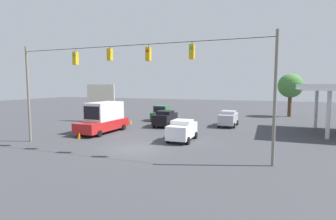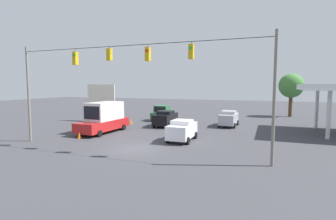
{
  "view_description": "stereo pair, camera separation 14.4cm",
  "coord_description": "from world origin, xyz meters",
  "px_view_note": "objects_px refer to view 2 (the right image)",
  "views": [
    {
      "loc": [
        -9.61,
        17.99,
        5.02
      ],
      "look_at": [
        -0.21,
        -6.7,
        2.48
      ],
      "focal_mm": 28.0,
      "sensor_mm": 36.0,
      "label": 1
    },
    {
      "loc": [
        -9.75,
        17.94,
        5.02
      ],
      "look_at": [
        -0.21,
        -6.7,
        2.48
      ],
      "focal_mm": 28.0,
      "sensor_mm": 36.0,
      "label": 2
    }
  ],
  "objects_px": {
    "traffic_cone_farthest": "(131,121)",
    "traffic_cone_nearest": "(79,136)",
    "sedan_white_crossing_near": "(182,130)",
    "roadside_billboard": "(101,95)",
    "overhead_signal_span": "(128,79)",
    "pickup_truck_green_withflow_far": "(163,113)",
    "tree_horizon_left": "(291,86)",
    "traffic_cone_third": "(103,129)",
    "pedestrian": "(97,121)",
    "box_truck_red_parked_shoulder": "(104,118)",
    "sedan_black_withflow_mid": "(165,118)",
    "sedan_silver_oncoming_far": "(229,118)",
    "traffic_cone_fifth": "(123,123)",
    "traffic_cone_fourth": "(115,126)",
    "traffic_cone_second": "(92,132)"
  },
  "relations": [
    {
      "from": "traffic_cone_fourth",
      "to": "traffic_cone_fifth",
      "type": "bearing_deg",
      "value": -86.81
    },
    {
      "from": "tree_horizon_left",
      "to": "traffic_cone_second",
      "type": "bearing_deg",
      "value": 50.72
    },
    {
      "from": "traffic_cone_fifth",
      "to": "roadside_billboard",
      "type": "relative_size",
      "value": 0.11
    },
    {
      "from": "traffic_cone_farthest",
      "to": "pedestrian",
      "type": "relative_size",
      "value": 0.34
    },
    {
      "from": "sedan_silver_oncoming_far",
      "to": "traffic_cone_second",
      "type": "relative_size",
      "value": 7.17
    },
    {
      "from": "tree_horizon_left",
      "to": "traffic_cone_farthest",
      "type": "bearing_deg",
      "value": 38.3
    },
    {
      "from": "traffic_cone_fifth",
      "to": "traffic_cone_farthest",
      "type": "bearing_deg",
      "value": -87.03
    },
    {
      "from": "box_truck_red_parked_shoulder",
      "to": "tree_horizon_left",
      "type": "xyz_separation_m",
      "value": [
        -19.51,
        -22.27,
        3.29
      ]
    },
    {
      "from": "traffic_cone_farthest",
      "to": "pedestrian",
      "type": "xyz_separation_m",
      "value": [
        1.77,
        4.64,
        0.56
      ]
    },
    {
      "from": "overhead_signal_span",
      "to": "tree_horizon_left",
      "type": "relative_size",
      "value": 2.98
    },
    {
      "from": "roadside_billboard",
      "to": "pedestrian",
      "type": "height_order",
      "value": "roadside_billboard"
    },
    {
      "from": "pickup_truck_green_withflow_far",
      "to": "sedan_silver_oncoming_far",
      "type": "distance_m",
      "value": 9.92
    },
    {
      "from": "sedan_black_withflow_mid",
      "to": "traffic_cone_nearest",
      "type": "xyz_separation_m",
      "value": [
        4.74,
        9.94,
        -0.69
      ]
    },
    {
      "from": "traffic_cone_second",
      "to": "sedan_black_withflow_mid",
      "type": "bearing_deg",
      "value": -120.55
    },
    {
      "from": "box_truck_red_parked_shoulder",
      "to": "pedestrian",
      "type": "bearing_deg",
      "value": -40.56
    },
    {
      "from": "overhead_signal_span",
      "to": "traffic_cone_fifth",
      "type": "distance_m",
      "value": 13.71
    },
    {
      "from": "roadside_billboard",
      "to": "pedestrian",
      "type": "xyz_separation_m",
      "value": [
        -3.05,
        5.09,
        -2.74
      ]
    },
    {
      "from": "sedan_black_withflow_mid",
      "to": "traffic_cone_third",
      "type": "relative_size",
      "value": 7.65
    },
    {
      "from": "traffic_cone_third",
      "to": "sedan_white_crossing_near",
      "type": "bearing_deg",
      "value": 170.96
    },
    {
      "from": "traffic_cone_second",
      "to": "traffic_cone_fourth",
      "type": "bearing_deg",
      "value": -89.55
    },
    {
      "from": "traffic_cone_fourth",
      "to": "sedan_silver_oncoming_far",
      "type": "bearing_deg",
      "value": -151.68
    },
    {
      "from": "traffic_cone_fourth",
      "to": "traffic_cone_third",
      "type": "bearing_deg",
      "value": 85.05
    },
    {
      "from": "overhead_signal_span",
      "to": "traffic_cone_fourth",
      "type": "bearing_deg",
      "value": -51.66
    },
    {
      "from": "traffic_cone_fourth",
      "to": "pedestrian",
      "type": "height_order",
      "value": "pedestrian"
    },
    {
      "from": "box_truck_red_parked_shoulder",
      "to": "traffic_cone_fourth",
      "type": "bearing_deg",
      "value": -84.94
    },
    {
      "from": "pickup_truck_green_withflow_far",
      "to": "roadside_billboard",
      "type": "distance_m",
      "value": 8.98
    },
    {
      "from": "traffic_cone_nearest",
      "to": "traffic_cone_fourth",
      "type": "bearing_deg",
      "value": -89.52
    },
    {
      "from": "traffic_cone_fourth",
      "to": "traffic_cone_farthest",
      "type": "distance_m",
      "value": 4.12
    },
    {
      "from": "overhead_signal_span",
      "to": "pedestrian",
      "type": "xyz_separation_m",
      "value": [
        8.77,
        -8.06,
        -4.6
      ]
    },
    {
      "from": "traffic_cone_third",
      "to": "pedestrian",
      "type": "bearing_deg",
      "value": -38.43
    },
    {
      "from": "sedan_white_crossing_near",
      "to": "roadside_billboard",
      "type": "bearing_deg",
      "value": -29.29
    },
    {
      "from": "overhead_signal_span",
      "to": "pickup_truck_green_withflow_far",
      "type": "relative_size",
      "value": 3.86
    },
    {
      "from": "traffic_cone_second",
      "to": "traffic_cone_fifth",
      "type": "bearing_deg",
      "value": -88.64
    },
    {
      "from": "overhead_signal_span",
      "to": "traffic_cone_farthest",
      "type": "relative_size",
      "value": 34.74
    },
    {
      "from": "traffic_cone_nearest",
      "to": "overhead_signal_span",
      "type": "bearing_deg",
      "value": 159.81
    },
    {
      "from": "traffic_cone_second",
      "to": "traffic_cone_fifth",
      "type": "height_order",
      "value": "same"
    },
    {
      "from": "roadside_billboard",
      "to": "traffic_cone_fourth",
      "type": "bearing_deg",
      "value": 137.75
    },
    {
      "from": "traffic_cone_second",
      "to": "tree_horizon_left",
      "type": "distance_m",
      "value": 31.43
    },
    {
      "from": "pickup_truck_green_withflow_far",
      "to": "traffic_cone_second",
      "type": "relative_size",
      "value": 9.0
    },
    {
      "from": "pedestrian",
      "to": "traffic_cone_fourth",
      "type": "bearing_deg",
      "value": -165.43
    },
    {
      "from": "traffic_cone_farthest",
      "to": "tree_horizon_left",
      "type": "height_order",
      "value": "tree_horizon_left"
    },
    {
      "from": "sedan_white_crossing_near",
      "to": "sedan_silver_oncoming_far",
      "type": "bearing_deg",
      "value": -105.22
    },
    {
      "from": "traffic_cone_farthest",
      "to": "traffic_cone_nearest",
      "type": "bearing_deg",
      "value": 91.53
    },
    {
      "from": "traffic_cone_fourth",
      "to": "sedan_black_withflow_mid",
      "type": "bearing_deg",
      "value": -141.22
    },
    {
      "from": "traffic_cone_third",
      "to": "pickup_truck_green_withflow_far",
      "type": "bearing_deg",
      "value": -103.33
    },
    {
      "from": "sedan_white_crossing_near",
      "to": "traffic_cone_fourth",
      "type": "distance_m",
      "value": 9.96
    },
    {
      "from": "roadside_billboard",
      "to": "sedan_silver_oncoming_far",
      "type": "bearing_deg",
      "value": -173.64
    },
    {
      "from": "pedestrian",
      "to": "traffic_cone_farthest",
      "type": "bearing_deg",
      "value": -110.91
    },
    {
      "from": "sedan_silver_oncoming_far",
      "to": "traffic_cone_fourth",
      "type": "bearing_deg",
      "value": 28.32
    },
    {
      "from": "overhead_signal_span",
      "to": "traffic_cone_second",
      "type": "distance_m",
      "value": 9.55
    }
  ]
}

